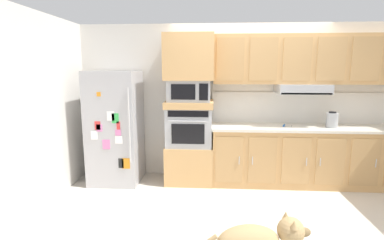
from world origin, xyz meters
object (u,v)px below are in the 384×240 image
at_px(microwave, 189,91).
at_px(electric_kettle, 332,120).
at_px(refrigerator, 115,127).
at_px(built_in_oven, 189,126).
at_px(screwdriver, 285,125).

xyz_separation_m(microwave, electric_kettle, (2.15, -0.05, -0.43)).
height_order(refrigerator, electric_kettle, refrigerator).
height_order(built_in_oven, electric_kettle, built_in_oven).
height_order(refrigerator, microwave, refrigerator).
xyz_separation_m(refrigerator, microwave, (1.17, 0.07, 0.58)).
height_order(microwave, electric_kettle, microwave).
bearing_deg(screwdriver, built_in_oven, 179.41).
xyz_separation_m(refrigerator, built_in_oven, (1.17, 0.07, 0.02)).
bearing_deg(microwave, refrigerator, -176.67).
xyz_separation_m(refrigerator, screwdriver, (2.63, 0.05, 0.05)).
bearing_deg(built_in_oven, screwdriver, -0.59).
relative_size(refrigerator, electric_kettle, 7.33).
relative_size(refrigerator, built_in_oven, 2.51).
bearing_deg(refrigerator, microwave, 3.33).
distance_m(built_in_oven, microwave, 0.56).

